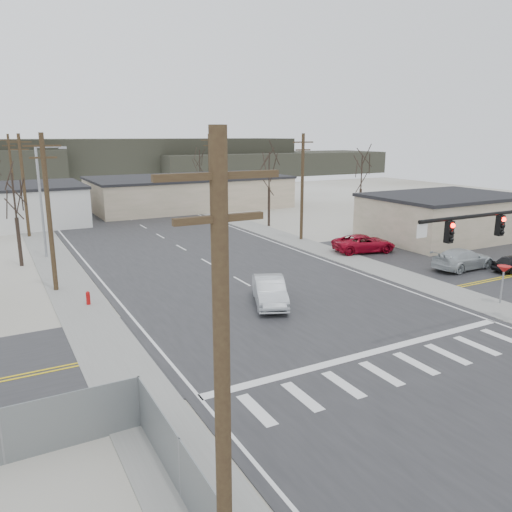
{
  "coord_description": "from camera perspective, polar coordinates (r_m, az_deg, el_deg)",
  "views": [
    {
      "loc": [
        -14.84,
        -21.42,
        9.84
      ],
      "look_at": [
        -0.64,
        4.76,
        2.6
      ],
      "focal_mm": 35.0,
      "sensor_mm": 36.0,
      "label": 1
    }
  ],
  "objects": [
    {
      "name": "upole_left_b",
      "position": [
        33.9,
        -22.62,
        4.79
      ],
      "size": [
        2.2,
        0.3,
        10.0
      ],
      "color": "#41331E",
      "rests_on": "ground"
    },
    {
      "name": "car_far_b",
      "position": [
        81.77,
        -18.71,
        6.58
      ],
      "size": [
        3.24,
        4.56,
        1.44
      ],
      "primitive_type": "imported",
      "rotation": [
        0.0,
        0.0,
        0.41
      ],
      "color": "black",
      "rests_on": "main_road"
    },
    {
      "name": "sidewalk_right",
      "position": [
        49.59,
        3.03,
        2.23
      ],
      "size": [
        3.0,
        90.0,
        0.06
      ],
      "primitive_type": "cube",
      "color": "gray",
      "rests_on": "ground"
    },
    {
      "name": "tree_right_mid",
      "position": [
        54.88,
        1.51,
        9.57
      ],
      "size": [
        3.74,
        3.74,
        8.33
      ],
      "color": "#30241D",
      "rests_on": "ground"
    },
    {
      "name": "upole_right_a",
      "position": [
        47.63,
        5.31,
        8.04
      ],
      "size": [
        2.2,
        0.3,
        10.0
      ],
      "color": "#41331E",
      "rests_on": "ground"
    },
    {
      "name": "streetlight_main",
      "position": [
        43.87,
        -23.16,
        6.35
      ],
      "size": [
        2.4,
        0.25,
        9.0
      ],
      "color": "gray",
      "rests_on": "ground"
    },
    {
      "name": "car_parked_dark_b",
      "position": [
        50.06,
        19.08,
        2.47
      ],
      "size": [
        4.73,
        3.16,
        1.47
      ],
      "primitive_type": "imported",
      "rotation": [
        0.0,
        0.0,
        1.18
      ],
      "color": "black",
      "rests_on": "parking_lot"
    },
    {
      "name": "sedan_crossing",
      "position": [
        29.6,
        1.57,
        -4.02
      ],
      "size": [
        3.49,
        5.19,
        1.62
      ],
      "primitive_type": "imported",
      "rotation": [
        0.0,
        0.0,
        -0.4
      ],
      "color": "#A0A5AA",
      "rests_on": "main_road"
    },
    {
      "name": "upole_left_c",
      "position": [
        53.73,
        -25.02,
        7.47
      ],
      "size": [
        2.2,
        0.3,
        10.0
      ],
      "color": "#41331E",
      "rests_on": "ground"
    },
    {
      "name": "hill_right",
      "position": [
        129.11,
        1.76,
        10.51
      ],
      "size": [
        60.0,
        18.0,
        5.5
      ],
      "primitive_type": "cube",
      "color": "#333026",
      "rests_on": "ground"
    },
    {
      "name": "hill_center",
      "position": [
        121.27,
        -14.45,
        10.72
      ],
      "size": [
        80.0,
        18.0,
        9.0
      ],
      "primitive_type": "cube",
      "color": "#333026",
      "rests_on": "ground"
    },
    {
      "name": "parking_lot",
      "position": [
        45.41,
        22.74,
        0.09
      ],
      "size": [
        18.0,
        20.0,
        0.03
      ],
      "primitive_type": "cube",
      "color": "#252527",
      "rests_on": "ground"
    },
    {
      "name": "main_road",
      "position": [
        40.54,
        -6.11,
        -0.43
      ],
      "size": [
        18.0,
        110.0,
        0.05
      ],
      "primitive_type": "cube",
      "color": "#252527",
      "rests_on": "ground"
    },
    {
      "name": "yield_sign",
      "position": [
        32.79,
        26.47,
        -1.51
      ],
      "size": [
        0.8,
        0.8,
        2.35
      ],
      "color": "gray",
      "rests_on": "ground"
    },
    {
      "name": "upole_left_d",
      "position": [
        73.64,
        -26.13,
        8.7
      ],
      "size": [
        2.2,
        0.3,
        10.0
      ],
      "color": "#41331E",
      "rests_on": "ground"
    },
    {
      "name": "car_far_a",
      "position": [
        66.38,
        -11.47,
        5.56
      ],
      "size": [
        2.13,
        5.16,
        1.49
      ],
      "primitive_type": "imported",
      "rotation": [
        0.0,
        0.0,
        3.13
      ],
      "color": "black",
      "rests_on": "main_road"
    },
    {
      "name": "car_parked_red",
      "position": [
        43.81,
        12.24,
        1.42
      ],
      "size": [
        5.82,
        3.66,
        1.5
      ],
      "primitive_type": "imported",
      "rotation": [
        0.0,
        0.0,
        1.34
      ],
      "color": "maroon",
      "rests_on": "parking_lot"
    },
    {
      "name": "building_right_far",
      "position": [
        70.4,
        -7.69,
        7.27
      ],
      "size": [
        26.3,
        14.3,
        4.3
      ],
      "color": "#C8B199",
      "rests_on": "ground"
    },
    {
      "name": "traffic_signal_mast",
      "position": [
        27.84,
        27.22,
        1.44
      ],
      "size": [
        8.95,
        0.43,
        7.2
      ],
      "color": "black",
      "rests_on": "ground"
    },
    {
      "name": "tree_left_near",
      "position": [
        41.72,
        -25.91,
        5.95
      ],
      "size": [
        3.3,
        3.3,
        7.35
      ],
      "color": "#30241D",
      "rests_on": "ground"
    },
    {
      "name": "cross_road",
      "position": [
        27.85,
        5.88,
        -7.06
      ],
      "size": [
        90.0,
        10.0,
        0.04
      ],
      "primitive_type": "cube",
      "color": "#252527",
      "rests_on": "ground"
    },
    {
      "name": "upole_left_a",
      "position": [
        9.36,
        -3.85,
        -15.93
      ],
      "size": [
        2.2,
        0.3,
        10.0
      ],
      "color": "#41331E",
      "rests_on": "ground"
    },
    {
      "name": "fire_hydrant",
      "position": [
        31.23,
        -18.64,
        -4.57
      ],
      "size": [
        0.24,
        0.24,
        0.87
      ],
      "color": "#A50C0C",
      "rests_on": "ground"
    },
    {
      "name": "tree_right_far",
      "position": [
        79.37,
        -6.45,
        10.5
      ],
      "size": [
        3.52,
        3.52,
        7.84
      ],
      "color": "#30241D",
      "rests_on": "ground"
    },
    {
      "name": "sidewalk_left",
      "position": [
        42.78,
        -21.99,
        -0.61
      ],
      "size": [
        3.0,
        90.0,
        0.06
      ],
      "primitive_type": "cube",
      "color": "gray",
      "rests_on": "ground"
    },
    {
      "name": "car_parked_silver",
      "position": [
        40.42,
        22.58,
        -0.32
      ],
      "size": [
        5.35,
        2.28,
        1.54
      ],
      "primitive_type": "imported",
      "rotation": [
        0.0,
        0.0,
        1.6
      ],
      "color": "#A3AAAE",
      "rests_on": "parking_lot"
    },
    {
      "name": "upole_right_b",
      "position": [
        66.99,
        -5.32,
        9.65
      ],
      "size": [
        2.2,
        0.3,
        10.0
      ],
      "color": "#41331E",
      "rests_on": "ground"
    },
    {
      "name": "building_lot",
      "position": [
        51.81,
        20.64,
        4.26
      ],
      "size": [
        14.3,
        10.3,
        4.3
      ],
      "color": "#C8B199",
      "rests_on": "ground"
    },
    {
      "name": "tree_lot",
      "position": [
        57.1,
        11.96,
        9.09
      ],
      "size": [
        3.52,
        3.52,
        7.84
      ],
      "color": "#30241D",
      "rests_on": "ground"
    },
    {
      "name": "ground",
      "position": [
        27.85,
        5.88,
        -7.1
      ],
      "size": [
        140.0,
        140.0,
        0.0
      ],
      "primitive_type": "plane",
      "color": "silver",
      "rests_on": "ground"
    }
  ]
}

